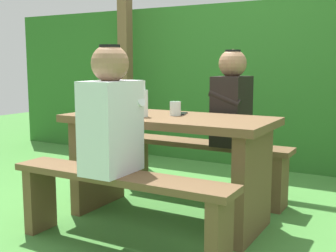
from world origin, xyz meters
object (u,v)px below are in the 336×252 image
object	(u,v)px
person_black_coat	(232,101)
bench_near	(119,195)
drinking_glass	(175,109)
bottle_right	(144,102)
cell_phone	(181,114)
bench_far	(203,158)
person_white_shirt	(111,115)
bottle_center	(125,101)
picnic_table	(168,149)
bottle_left	(137,100)

from	to	relation	value
person_black_coat	bench_near	bearing A→B (deg)	-101.44
drinking_glass	bottle_right	bearing A→B (deg)	-134.02
cell_phone	bench_far	bearing A→B (deg)	77.32
person_white_shirt	bottle_center	xyz separation A→B (m)	(-0.26, 0.51, 0.02)
bench_near	cell_phone	size ratio (longest dim) A/B	10.00
picnic_table	drinking_glass	size ratio (longest dim) A/B	14.67
person_black_coat	bottle_left	world-z (taller)	person_black_coat
bench_near	bottle_right	size ratio (longest dim) A/B	5.86
bench_near	bottle_right	distance (m)	0.68
picnic_table	bottle_center	xyz separation A→B (m)	(-0.31, -0.06, 0.32)
person_white_shirt	bottle_right	size ratio (longest dim) A/B	3.01
drinking_glass	bottle_left	bearing A→B (deg)	175.22
picnic_table	bench_far	bearing A→B (deg)	90.00
person_black_coat	cell_phone	world-z (taller)	person_black_coat
bench_far	drinking_glass	bearing A→B (deg)	-86.68
bottle_center	picnic_table	bearing A→B (deg)	10.38
drinking_glass	cell_phone	xyz separation A→B (m)	(0.00, 0.08, -0.04)
bench_near	bottle_left	xyz separation A→B (m)	(-0.29, 0.65, 0.49)
bottle_right	cell_phone	size ratio (longest dim) A/B	1.71
bench_near	person_white_shirt	distance (m)	0.46
bench_near	bottle_right	bearing A→B (deg)	104.84
bottle_center	cell_phone	world-z (taller)	bottle_center
person_white_shirt	bottle_center	world-z (taller)	person_white_shirt
person_white_shirt	bottle_center	distance (m)	0.58
drinking_glass	cell_phone	bearing A→B (deg)	89.16
person_black_coat	bottle_right	distance (m)	0.77
drinking_glass	bottle_center	distance (m)	0.36
picnic_table	bench_far	xyz separation A→B (m)	(0.00, 0.57, -0.17)
bench_near	person_white_shirt	xyz separation A→B (m)	(-0.04, 0.00, 0.46)
picnic_table	person_white_shirt	distance (m)	0.64
person_black_coat	cell_phone	bearing A→B (deg)	-114.36
picnic_table	bottle_left	xyz separation A→B (m)	(-0.29, 0.07, 0.32)
bottle_center	cell_phone	bearing A→B (deg)	28.61
bench_far	bottle_right	size ratio (longest dim) A/B	5.86
picnic_table	drinking_glass	xyz separation A→B (m)	(0.03, 0.05, 0.28)
person_black_coat	bottle_center	bearing A→B (deg)	-130.75
cell_phone	person_black_coat	bearing A→B (deg)	48.87
person_white_shirt	bottle_center	size ratio (longest dim) A/B	3.27
bench_far	cell_phone	bearing A→B (deg)	-85.91
drinking_glass	bottle_right	distance (m)	0.23
bench_near	drinking_glass	bearing A→B (deg)	87.18
person_white_shirt	drinking_glass	bearing A→B (deg)	83.18
bottle_left	bench_far	bearing A→B (deg)	59.64
person_black_coat	bottle_center	size ratio (longest dim) A/B	3.27
bench_far	bottle_left	world-z (taller)	bottle_left
person_white_shirt	bottle_right	bearing A→B (deg)	99.78
picnic_table	bench_far	distance (m)	0.60
bottle_right	bottle_center	world-z (taller)	bottle_right
bench_near	bottle_left	distance (m)	0.86
drinking_glass	bottle_center	world-z (taller)	bottle_center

